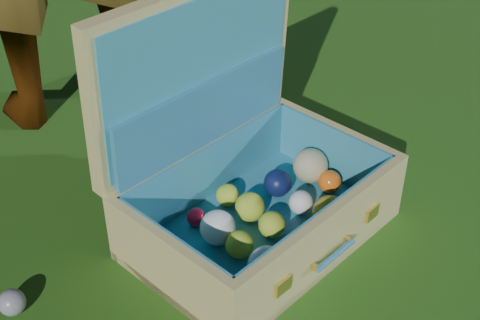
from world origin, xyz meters
name	(u,v)px	position (x,y,z in m)	size (l,w,h in m)	color
ground	(180,240)	(0.00, 0.00, 0.00)	(60.00, 60.00, 0.00)	#215114
stray_ball	(12,302)	(-0.42, 0.04, 0.03)	(0.06, 0.06, 0.06)	#4164AA
suitcase	(241,170)	(0.16, -0.05, 0.17)	(0.68, 0.53, 0.60)	#D2BE71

